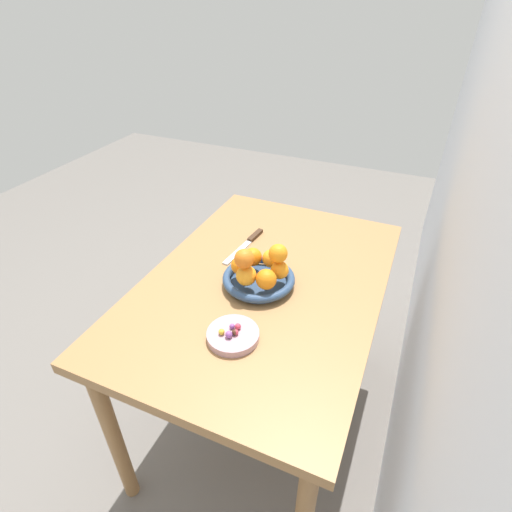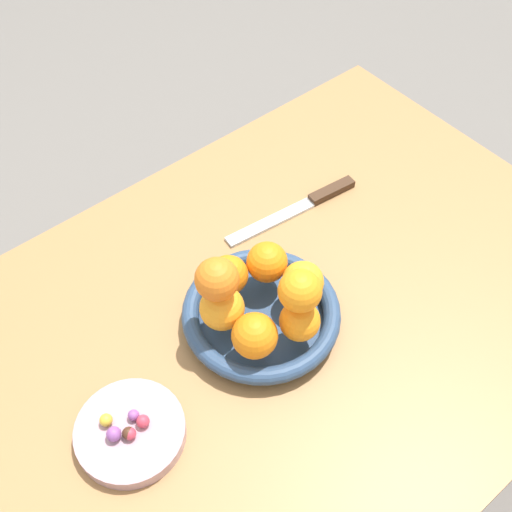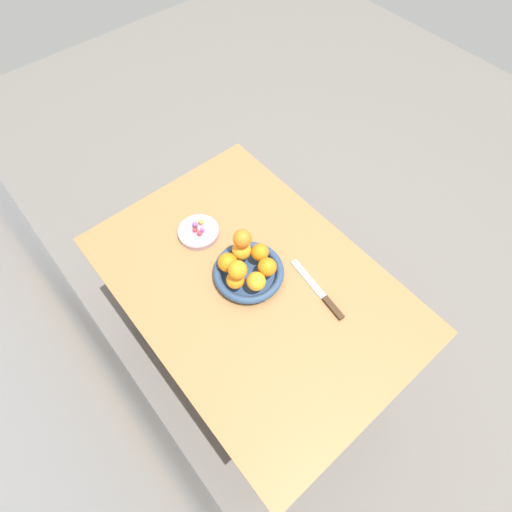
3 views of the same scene
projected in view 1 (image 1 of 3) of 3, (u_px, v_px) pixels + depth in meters
The scene contains 20 objects.
ground_plane at pixel (262, 413), 1.75m from camera, with size 6.00×6.00×0.00m, color slate.
wall_back at pixel (497, 157), 0.87m from camera, with size 4.00×0.05×2.50m, color silver.
dining_table at pixel (264, 300), 1.38m from camera, with size 1.10×0.76×0.74m.
fruit_bowl at pixel (259, 279), 1.30m from camera, with size 0.24×0.24×0.04m.
candy_dish at pixel (233, 335), 1.11m from camera, with size 0.15×0.15×0.02m, color #B28C99.
orange_0 at pixel (246, 276), 1.24m from camera, with size 0.06×0.06×0.06m, color orange.
orange_1 at pixel (266, 279), 1.22m from camera, with size 0.06×0.06×0.06m, color orange.
orange_2 at pixel (280, 270), 1.27m from camera, with size 0.06×0.06×0.06m, color orange.
orange_3 at pixel (272, 258), 1.32m from camera, with size 0.06×0.06×0.06m, color orange.
orange_4 at pixel (253, 257), 1.32m from camera, with size 0.06×0.06×0.06m, color orange.
orange_5 at pixel (240, 265), 1.29m from camera, with size 0.06×0.06×0.06m, color orange.
orange_6 at pixel (244, 259), 1.20m from camera, with size 0.06×0.06×0.06m, color orange.
orange_7 at pixel (278, 253), 1.24m from camera, with size 0.06×0.06×0.06m, color orange.
candy_ball_0 at pixel (235, 332), 1.10m from camera, with size 0.02×0.02×0.02m, color #C6384C.
candy_ball_1 at pixel (232, 326), 1.12m from camera, with size 0.02×0.02×0.02m, color #8C4C99.
candy_ball_2 at pixel (222, 332), 1.10m from camera, with size 0.02×0.02×0.02m, color gold.
candy_ball_3 at pixel (229, 335), 1.09m from camera, with size 0.02×0.02×0.02m, color #8C4C99.
candy_ball_4 at pixel (235, 332), 1.10m from camera, with size 0.02×0.02×0.02m, color #472819.
candy_ball_5 at pixel (238, 326), 1.11m from camera, with size 0.02×0.02×0.02m, color #C6384C.
knife at pixel (247, 243), 1.52m from camera, with size 0.26×0.05×0.01m.
Camera 1 is at (0.98, 0.39, 1.56)m, focal length 28.00 mm.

